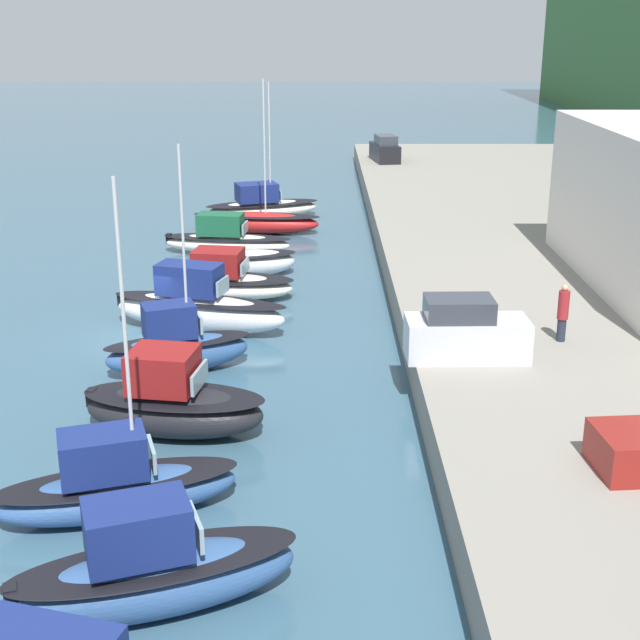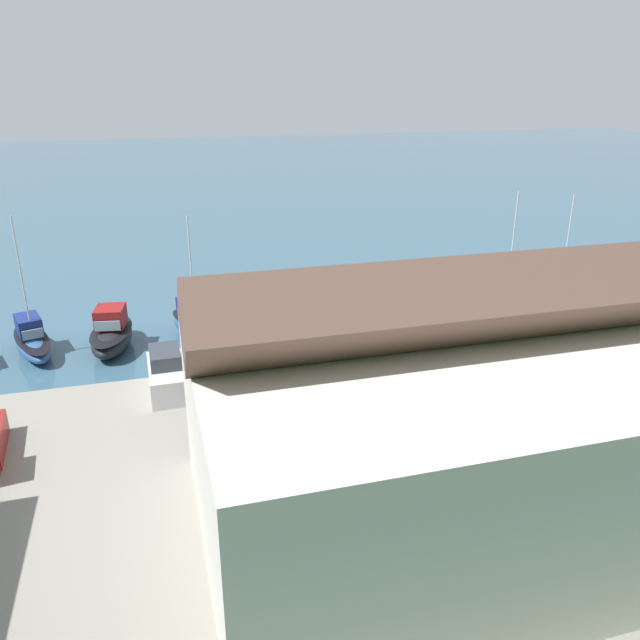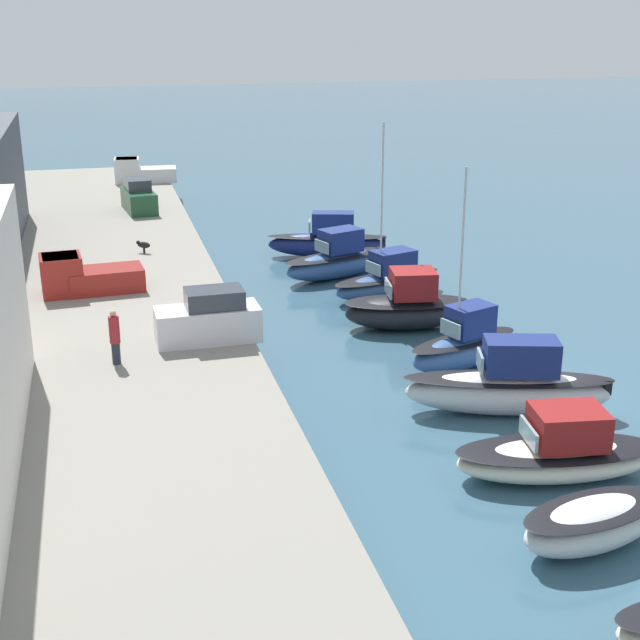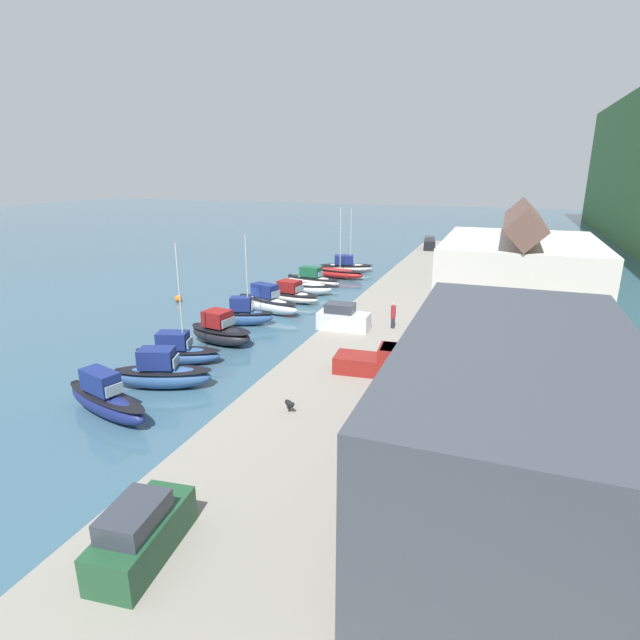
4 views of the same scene
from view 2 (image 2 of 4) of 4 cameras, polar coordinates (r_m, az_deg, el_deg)
name	(u,v)px [view 2 (image 2 of 4)]	position (r m, az deg, el deg)	size (l,w,h in m)	color
ground_plane	(239,322)	(45.89, -7.42, -0.14)	(320.00, 320.00, 0.00)	#385B70
quay_promenade	(325,503)	(25.94, 0.48, -16.37)	(100.92, 24.06, 1.40)	gray
harbor_clubhouse	(434,432)	(22.27, 10.40, -10.03)	(16.47, 12.46, 9.98)	silver
moored_boat_0	(552,297)	(51.30, 20.46, 1.99)	(4.73, 7.99, 8.78)	white
moored_boat_1	(502,304)	(49.05, 16.34, 1.45)	(3.15, 8.11, 9.25)	red
moored_boat_2	(433,303)	(47.74, 10.25, 1.58)	(2.89, 7.44, 2.28)	white
moored_boat_3	(384,318)	(44.45, 5.83, 0.22)	(2.81, 4.87, 1.36)	silver
moored_boat_4	(328,316)	(44.13, 0.73, 0.33)	(3.29, 6.81, 2.34)	white
moored_boat_5	(260,317)	(43.60, -5.50, 0.31)	(3.92, 7.93, 2.92)	silver
moored_boat_6	(193,323)	(43.30, -11.56, -0.30)	(3.48, 5.71, 8.44)	#33568E
moored_boat_7	(112,334)	(42.70, -18.49, -1.25)	(3.36, 6.18, 2.82)	black
moored_boat_8	(32,340)	(44.03, -24.85, -1.69)	(3.75, 6.70, 9.02)	#33568E
parked_car_0	(167,374)	(33.22, -13.83, -4.80)	(1.88, 4.24, 2.16)	silver
person_on_quay	(207,400)	(29.81, -10.27, -7.24)	(0.40, 0.40, 2.14)	#232838
mooring_buoy_0	(241,280)	(54.16, -7.23, 3.63)	(0.77, 0.77, 0.77)	orange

